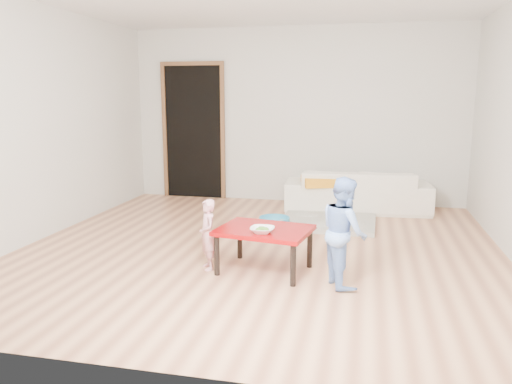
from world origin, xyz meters
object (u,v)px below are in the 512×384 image
(sofa, at_px, (357,190))
(red_table, at_px, (264,250))
(bowl, at_px, (262,230))
(child_pink, at_px, (208,235))
(basin, at_px, (274,222))
(child_blue, at_px, (344,231))

(sofa, relative_size, red_table, 2.42)
(bowl, xyz_separation_m, child_pink, (-0.54, 0.11, -0.10))
(sofa, bearing_deg, basin, 45.42)
(child_blue, xyz_separation_m, basin, (-0.92, 1.75, -0.41))
(sofa, distance_m, child_pink, 3.06)
(child_blue, relative_size, basin, 2.45)
(sofa, relative_size, bowl, 9.28)
(child_pink, height_order, basin, child_pink)
(red_table, bearing_deg, child_blue, -13.52)
(red_table, relative_size, bowl, 3.83)
(red_table, bearing_deg, child_pink, -174.17)
(child_blue, bearing_deg, bowl, 65.50)
(red_table, xyz_separation_m, basin, (-0.20, 1.58, -0.15))
(sofa, bearing_deg, child_pink, 60.65)
(red_table, relative_size, child_pink, 1.24)
(red_table, bearing_deg, sofa, 74.19)
(sofa, distance_m, red_table, 2.83)
(child_blue, bearing_deg, child_pink, 60.98)
(sofa, relative_size, basin, 5.19)
(red_table, distance_m, basin, 1.60)
(child_pink, distance_m, child_blue, 1.27)
(red_table, height_order, child_pink, child_pink)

